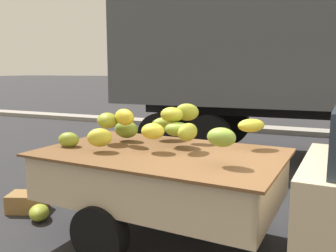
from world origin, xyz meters
TOP-DOWN VIEW (x-y plane):
  - curb_strip at (0.00, 8.45)m, footprint 80.00×0.80m
  - fallen_banana_bunch_near_tailgate at (-3.13, -0.01)m, footprint 0.45×0.46m
  - produce_crate at (-3.51, 0.17)m, footprint 0.62×0.52m

SIDE VIEW (x-z plane):
  - curb_strip at x=0.00m, z-range 0.00..0.16m
  - fallen_banana_bunch_near_tailgate at x=-3.13m, z-range 0.00..0.21m
  - produce_crate at x=-3.51m, z-range 0.00..0.26m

